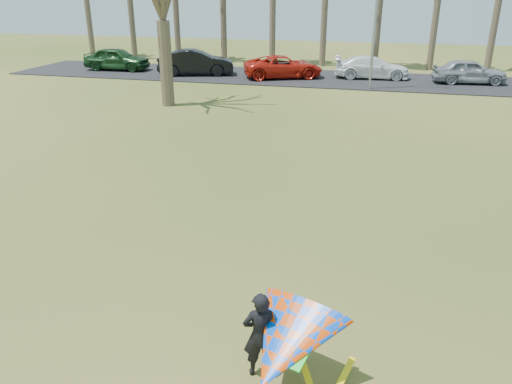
% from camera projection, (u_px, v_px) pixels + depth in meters
% --- Properties ---
extents(ground, '(100.00, 100.00, 0.00)m').
position_uv_depth(ground, '(233.00, 273.00, 10.79)').
color(ground, '#254910').
rests_on(ground, ground).
extents(parking_strip, '(46.00, 7.00, 0.06)m').
position_uv_depth(parking_strip, '(341.00, 79.00, 33.19)').
color(parking_strip, black).
rests_on(parking_strip, ground).
extents(streetlight, '(2.28, 0.18, 8.00)m').
position_uv_depth(streetlight, '(379.00, 11.00, 28.32)').
color(streetlight, gray).
rests_on(streetlight, ground).
extents(car_0, '(4.80, 2.09, 1.61)m').
position_uv_depth(car_0, '(117.00, 59.00, 36.38)').
color(car_0, '#183C1A').
rests_on(car_0, parking_strip).
extents(car_1, '(5.46, 3.27, 1.70)m').
position_uv_depth(car_1, '(196.00, 62.00, 34.33)').
color(car_1, black).
rests_on(car_1, parking_strip).
extents(car_2, '(5.77, 4.27, 1.46)m').
position_uv_depth(car_2, '(283.00, 67.00, 33.29)').
color(car_2, '#B51B0E').
rests_on(car_2, parking_strip).
extents(car_3, '(5.05, 2.42, 1.42)m').
position_uv_depth(car_3, '(372.00, 67.00, 33.13)').
color(car_3, white).
rests_on(car_3, parking_strip).
extents(car_4, '(4.60, 2.30, 1.51)m').
position_uv_depth(car_4, '(469.00, 71.00, 31.33)').
color(car_4, gray).
rests_on(car_4, parking_strip).
extents(kite_flyer, '(2.13, 2.39, 2.02)m').
position_uv_depth(kite_flyer, '(284.00, 344.00, 7.39)').
color(kite_flyer, black).
rests_on(kite_flyer, ground).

